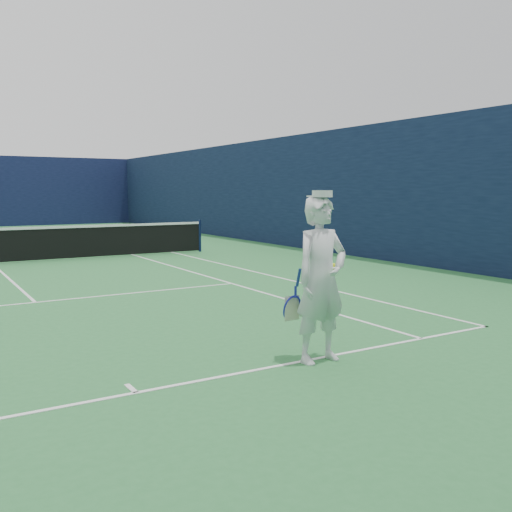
% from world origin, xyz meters
% --- Properties ---
extents(tennis_player, '(0.82, 0.52, 2.05)m').
position_xyz_m(tennis_player, '(2.28, -11.98, 1.00)').
color(tennis_player, white).
rests_on(tennis_player, ground).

